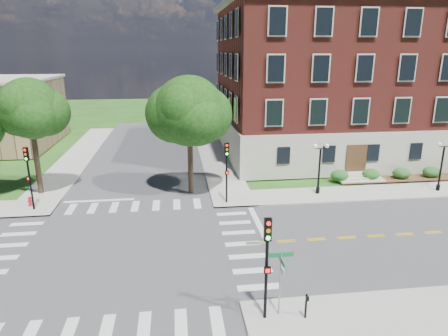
{
  "coord_description": "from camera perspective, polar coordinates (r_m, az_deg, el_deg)",
  "views": [
    {
      "loc": [
        3.22,
        -22.21,
        11.6
      ],
      "look_at": [
        6.78,
        6.03,
        3.2
      ],
      "focal_mm": 32.0,
      "sensor_mm": 36.0,
      "label": 1
    }
  ],
  "objects": [
    {
      "name": "traffic_signal_se",
      "position": [
        17.49,
        6.15,
        -12.42
      ],
      "size": [
        0.33,
        0.37,
        4.8
      ],
      "color": "black",
      "rests_on": "ground"
    },
    {
      "name": "sidewalk_ne",
      "position": [
        41.15,
        10.29,
        -0.11
      ],
      "size": [
        34.0,
        34.0,
        0.12
      ],
      "color": "#9E9B93",
      "rests_on": "ground"
    },
    {
      "name": "traffic_signal_ne",
      "position": [
        30.53,
        0.39,
        0.44
      ],
      "size": [
        0.36,
        0.41,
        4.8
      ],
      "color": "black",
      "rests_on": "ground"
    },
    {
      "name": "fire_hydrant",
      "position": [
        34.13,
        -25.96,
        -4.33
      ],
      "size": [
        0.35,
        0.35,
        0.75
      ],
      "color": "#B60E16",
      "rests_on": "ground"
    },
    {
      "name": "main_building",
      "position": [
        48.95,
        18.34,
        11.82
      ],
      "size": [
        30.6,
        22.4,
        16.5
      ],
      "color": "#ABA896",
      "rests_on": "ground"
    },
    {
      "name": "stop_bar_east",
      "position": [
        28.3,
        4.87,
        -7.81
      ],
      "size": [
        0.4,
        5.5,
        0.0
      ],
      "primitive_type": "cube",
      "color": "silver",
      "rests_on": "ground"
    },
    {
      "name": "road_ns",
      "position": [
        25.26,
        -13.97,
        -11.41
      ],
      "size": [
        12.0,
        90.0,
        0.01
      ],
      "primitive_type": "cube",
      "color": "#3D3D3F",
      "rests_on": "ground"
    },
    {
      "name": "traffic_signal_nw",
      "position": [
        32.46,
        -26.16,
        -0.31
      ],
      "size": [
        0.38,
        0.45,
        4.8
      ],
      "color": "black",
      "rests_on": "ground"
    },
    {
      "name": "tree_c",
      "position": [
        35.4,
        -26.02,
        7.63
      ],
      "size": [
        4.8,
        4.8,
        9.5
      ],
      "color": "black",
      "rests_on": "ground"
    },
    {
      "name": "shrub_row",
      "position": [
        42.3,
        27.39,
        -1.37
      ],
      "size": [
        18.0,
        2.0,
        1.3
      ],
      "primitive_type": null,
      "color": "#1B531D",
      "rests_on": "ground"
    },
    {
      "name": "twin_lamp_east",
      "position": [
        38.08,
        28.68,
        0.6
      ],
      "size": [
        1.36,
        0.36,
        4.23
      ],
      "color": "black",
      "rests_on": "ground"
    },
    {
      "name": "tree_d",
      "position": [
        32.24,
        -4.99,
        8.08
      ],
      "size": [
        5.67,
        5.67,
        9.68
      ],
      "color": "black",
      "rests_on": "ground"
    },
    {
      "name": "twin_lamp_west",
      "position": [
        33.68,
        13.49,
        0.34
      ],
      "size": [
        1.36,
        0.36,
        4.23
      ],
      "color": "black",
      "rests_on": "ground"
    },
    {
      "name": "ground",
      "position": [
        25.26,
        -13.96,
        -11.42
      ],
      "size": [
        160.0,
        160.0,
        0.0
      ],
      "primitive_type": "plane",
      "color": "#234A14",
      "rests_on": "ground"
    },
    {
      "name": "street_sign_pole",
      "position": [
        18.22,
        8.11,
        -14.41
      ],
      "size": [
        1.1,
        1.1,
        3.1
      ],
      "color": "gray",
      "rests_on": "ground"
    },
    {
      "name": "road_ew",
      "position": [
        25.26,
        -13.97,
        -11.41
      ],
      "size": [
        90.0,
        12.0,
        0.01
      ],
      "primitive_type": "cube",
      "color": "#3D3D3F",
      "rests_on": "ground"
    },
    {
      "name": "push_button_post",
      "position": [
        19.0,
        11.66,
        -18.6
      ],
      "size": [
        0.14,
        0.21,
        1.2
      ],
      "color": "black",
      "rests_on": "ground"
    },
    {
      "name": "crosswalk_east",
      "position": [
        25.37,
        2.69,
        -10.79
      ],
      "size": [
        2.2,
        10.2,
        0.02
      ],
      "primitive_type": null,
      "color": "silver",
      "rests_on": "ground"
    }
  ]
}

